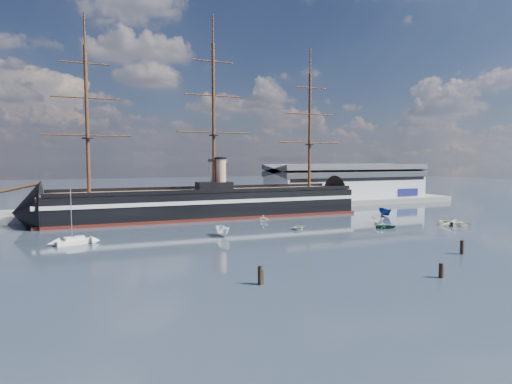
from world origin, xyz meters
name	(u,v)px	position (x,y,z in m)	size (l,w,h in m)	color
ground	(248,226)	(0.00, 40.00, 0.00)	(600.00, 600.00, 0.00)	#253343
quay	(235,209)	(10.00, 76.00, 0.00)	(180.00, 18.00, 2.00)	slate
warehouse	(346,182)	(58.00, 80.00, 7.98)	(63.00, 21.00, 11.60)	#B7BABC
quay_tower	(218,181)	(3.00, 73.00, 9.75)	(5.00, 5.00, 15.00)	silver
warship	(202,204)	(-6.23, 60.00, 4.04)	(113.13, 19.07, 53.94)	black
sailboat	(75,241)	(-40.50, 32.18, 0.71)	(7.22, 3.85, 11.09)	white
motorboat_a	(223,236)	(-10.66, 28.82, 0.00)	(7.13, 2.61, 2.85)	white
motorboat_b	(300,229)	(9.52, 30.49, 0.00)	(2.86, 1.15, 1.34)	silver
motorboat_c	(378,224)	(32.09, 29.39, 0.00)	(5.97, 2.19, 2.39)	white
motorboat_d	(264,222)	(6.85, 45.62, 0.00)	(5.32, 2.31, 1.95)	white
motorboat_e	(386,228)	(29.58, 23.42, 0.00)	(3.07, 1.23, 1.43)	#123C29
motorboat_f	(385,216)	(45.10, 41.88, 0.00)	(7.17, 2.63, 2.87)	navy
motorboat_g	(456,226)	(48.32, 19.28, 0.00)	(4.94, 1.97, 2.30)	white
piling_near_left	(260,285)	(-17.95, -7.40, 0.00)	(0.64, 0.64, 3.28)	black
piling_near_mid	(441,278)	(6.99, -14.66, 0.00)	(0.64, 0.64, 2.84)	black
piling_near_right	(462,254)	(22.49, -4.82, 0.00)	(0.64, 0.64, 3.19)	black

